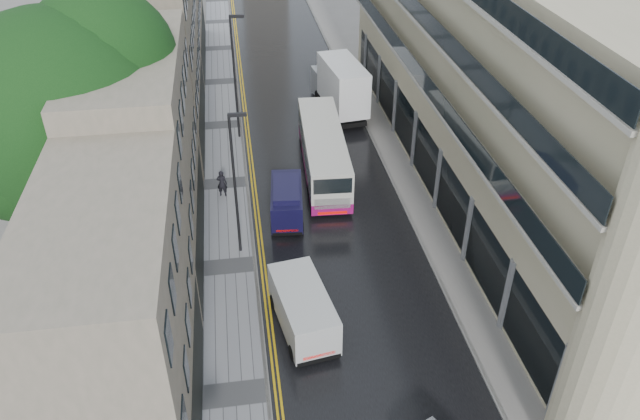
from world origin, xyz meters
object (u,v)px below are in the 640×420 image
object	(u,v)px
cream_bus	(310,177)
pedestrian	(222,183)
white_lorry	(333,97)
navy_van	(272,215)
lamp_post_near	(235,187)
tree_far	(114,63)
tree_near	(70,151)
lamp_post_far	(235,79)
white_van	(293,341)

from	to	relation	value
cream_bus	pedestrian	world-z (taller)	cream_bus
white_lorry	navy_van	distance (m)	14.13
pedestrian	lamp_post_near	bearing A→B (deg)	112.14
tree_far	lamp_post_near	xyz separation A→B (m)	(6.96, -12.54, -2.13)
cream_bus	pedestrian	distance (m)	5.29
cream_bus	white_lorry	bearing A→B (deg)	75.80
cream_bus	tree_near	bearing A→B (deg)	-153.05
tree_far	cream_bus	world-z (taller)	tree_far
white_lorry	pedestrian	xyz separation A→B (m)	(-8.25, -8.97, -1.11)
lamp_post_far	white_lorry	bearing A→B (deg)	17.56
cream_bus	white_van	xyz separation A→B (m)	(-2.44, -12.65, -0.36)
tree_near	cream_bus	size ratio (longest dim) A/B	1.30
white_van	white_lorry	bearing A→B (deg)	67.20
cream_bus	pedestrian	size ratio (longest dim) A/B	6.21
white_lorry	lamp_post_far	xyz separation A→B (m)	(-6.94, -1.31, 2.31)
tree_far	white_lorry	world-z (taller)	tree_far
white_lorry	lamp_post_near	world-z (taller)	lamp_post_near
tree_far	white_van	xyz separation A→B (m)	(8.89, -20.49, -5.12)
tree_far	pedestrian	distance (m)	10.65
lamp_post_far	tree_far	bearing A→B (deg)	-167.59
navy_van	lamp_post_near	xyz separation A→B (m)	(-1.87, -1.61, 2.96)
tree_near	tree_far	bearing A→B (deg)	88.68
tree_near	white_van	bearing A→B (deg)	-39.17
lamp_post_near	lamp_post_far	xyz separation A→B (m)	(0.49, 13.27, 0.31)
pedestrian	lamp_post_near	distance (m)	6.47
pedestrian	cream_bus	bearing A→B (deg)	-176.04
pedestrian	lamp_post_near	world-z (taller)	lamp_post_near
tree_near	white_lorry	size ratio (longest dim) A/B	1.76
lamp_post_near	white_lorry	bearing A→B (deg)	64.53
tree_far	navy_van	xyz separation A→B (m)	(8.84, -10.93, -5.10)
white_lorry	lamp_post_near	size ratio (longest dim) A/B	0.99
tree_near	tree_far	world-z (taller)	tree_near
tree_far	white_lorry	xyz separation A→B (m)	(14.39, 2.03, -4.14)
tree_near	pedestrian	world-z (taller)	tree_near
tree_far	cream_bus	xyz separation A→B (m)	(11.33, -7.84, -4.76)
cream_bus	lamp_post_far	xyz separation A→B (m)	(-3.88, 8.56, 2.93)
white_van	lamp_post_far	xyz separation A→B (m)	(-1.44, 21.21, 3.29)
lamp_post_far	cream_bus	bearing A→B (deg)	-58.75
white_lorry	lamp_post_far	distance (m)	7.43
cream_bus	navy_van	bearing A→B (deg)	-125.89
pedestrian	lamp_post_far	xyz separation A→B (m)	(1.31, 7.66, 3.43)
tree_near	lamp_post_far	distance (m)	15.96
pedestrian	white_lorry	bearing A→B (deg)	-118.76
cream_bus	white_lorry	size ratio (longest dim) A/B	1.35
tree_far	white_lorry	distance (m)	15.11
tree_near	lamp_post_near	xyz separation A→B (m)	(7.26, 0.46, -2.85)
cream_bus	white_van	size ratio (longest dim) A/B	2.21
navy_van	lamp_post_far	distance (m)	12.18
white_lorry	navy_van	bearing A→B (deg)	-120.63
tree_far	tree_near	bearing A→B (deg)	-91.32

